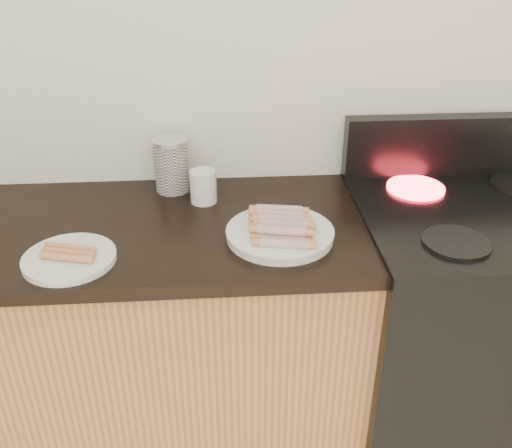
{
  "coord_description": "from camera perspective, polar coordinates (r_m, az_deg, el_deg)",
  "views": [
    {
      "loc": [
        -0.01,
        0.25,
        1.69
      ],
      "look_at": [
        0.09,
        1.62,
        0.93
      ],
      "focal_mm": 40.0,
      "sensor_mm": 36.0,
      "label": 1
    }
  ],
  "objects": [
    {
      "name": "stove",
      "position": [
        2.04,
        20.0,
        -10.23
      ],
      "size": [
        0.76,
        0.65,
        0.91
      ],
      "color": "black",
      "rests_on": "floor"
    },
    {
      "name": "cabinet_base",
      "position": [
        2.03,
        -23.39,
        -12.22
      ],
      "size": [
        2.2,
        0.59,
        0.86
      ],
      "primitive_type": "cube",
      "color": "#A0703A",
      "rests_on": "floor"
    },
    {
      "name": "stove_panel",
      "position": [
        2.0,
        19.64,
        7.43
      ],
      "size": [
        0.76,
        0.06,
        0.2
      ],
      "primitive_type": "cube",
      "color": "black",
      "rests_on": "stove"
    },
    {
      "name": "wall_back",
      "position": [
        1.79,
        -3.77,
        16.36
      ],
      "size": [
        4.0,
        0.04,
        2.6
      ],
      "primitive_type": "cube",
      "color": "silver",
      "rests_on": "ground"
    },
    {
      "name": "burner_far_left",
      "position": [
        1.88,
        15.67,
        3.52
      ],
      "size": [
        0.18,
        0.18,
        0.01
      ],
      "primitive_type": "cylinder",
      "color": "#FF1E2D",
      "rests_on": "stove"
    },
    {
      "name": "side_plate",
      "position": [
        1.53,
        -18.16,
        -3.3
      ],
      "size": [
        0.25,
        0.25,
        0.02
      ],
      "primitive_type": "cylinder",
      "rotation": [
        0.0,
        0.0,
        -0.08
      ],
      "color": "silver",
      "rests_on": "counter_slab"
    },
    {
      "name": "main_plate",
      "position": [
        1.56,
        2.4,
        -1.08
      ],
      "size": [
        0.37,
        0.37,
        0.02
      ],
      "primitive_type": "cylinder",
      "rotation": [
        0.0,
        0.0,
        0.34
      ],
      "color": "silver",
      "rests_on": "counter_slab"
    },
    {
      "name": "canister",
      "position": [
        1.82,
        -8.44,
        5.87
      ],
      "size": [
        0.11,
        0.11,
        0.17
      ],
      "rotation": [
        0.0,
        0.0,
        -0.27
      ],
      "color": "white",
      "rests_on": "counter_slab"
    },
    {
      "name": "burner_near_left",
      "position": [
        1.6,
        19.39,
        -1.75
      ],
      "size": [
        0.18,
        0.18,
        0.01
      ],
      "primitive_type": "cylinder",
      "color": "black",
      "rests_on": "stove"
    },
    {
      "name": "hotdog_pile",
      "position": [
        1.54,
        2.43,
        -0.02
      ],
      "size": [
        0.13,
        0.23,
        0.05
      ],
      "rotation": [
        0.0,
        0.0,
        -0.24
      ],
      "color": "#A54044",
      "rests_on": "main_plate"
    },
    {
      "name": "plain_sausages",
      "position": [
        1.52,
        -18.26,
        -2.72
      ],
      "size": [
        0.13,
        0.1,
        0.02
      ],
      "rotation": [
        0.0,
        0.0,
        -0.26
      ],
      "color": "#B2612D",
      "rests_on": "side_plate"
    },
    {
      "name": "mug",
      "position": [
        1.74,
        -5.3,
        3.76
      ],
      "size": [
        0.1,
        0.1,
        0.1
      ],
      "primitive_type": "cylinder",
      "rotation": [
        0.0,
        0.0,
        -0.36
      ],
      "color": "white",
      "rests_on": "counter_slab"
    }
  ]
}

